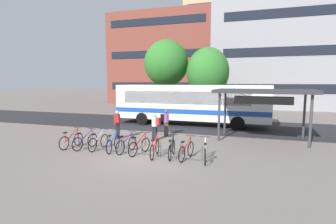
{
  "coord_description": "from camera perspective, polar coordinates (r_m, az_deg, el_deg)",
  "views": [
    {
      "loc": [
        4.45,
        -10.44,
        3.44
      ],
      "look_at": [
        -0.2,
        4.38,
        1.6
      ],
      "focal_mm": 27.03,
      "sensor_mm": 36.0,
      "label": 1
    }
  ],
  "objects": [
    {
      "name": "parked_bicycle_silver_2",
      "position": [
        13.5,
        -15.38,
        -6.56
      ],
      "size": [
        0.52,
        1.72,
        0.99
      ],
      "rotation": [
        0.0,
        0.0,
        1.52
      ],
      "color": "black",
      "rests_on": "ground"
    },
    {
      "name": "bus_lane_asphalt",
      "position": [
        20.56,
        4.69,
        -2.87
      ],
      "size": [
        80.0,
        7.2,
        0.01
      ],
      "primitive_type": "cube",
      "color": "#232326",
      "rests_on": "ground"
    },
    {
      "name": "parked_bicycle_white_9",
      "position": [
        11.25,
        8.35,
        -9.06
      ],
      "size": [
        0.52,
        1.71,
        0.99
      ],
      "rotation": [
        0.0,
        0.0,
        1.73
      ],
      "color": "black",
      "rests_on": "ground"
    },
    {
      "name": "ground",
      "position": [
        11.86,
        -5.51,
        -10.13
      ],
      "size": [
        200.0,
        200.0,
        0.0
      ],
      "primitive_type": "plane",
      "color": "#6B605B"
    },
    {
      "name": "building_right_wing",
      "position": [
        39.92,
        30.88,
        13.56
      ],
      "size": [
        26.97,
        10.86,
        17.6
      ],
      "color": "gray",
      "rests_on": "ground"
    },
    {
      "name": "city_bus",
      "position": [
        20.29,
        5.31,
        2.04
      ],
      "size": [
        12.05,
        2.68,
        3.2
      ],
      "rotation": [
        0.0,
        0.0,
        -0.01
      ],
      "color": "white",
      "rests_on": "ground"
    },
    {
      "name": "commuter_red_pack_1",
      "position": [
        15.58,
        -11.35,
        -2.36
      ],
      "size": [
        0.46,
        0.59,
        1.73
      ],
      "rotation": [
        0.0,
        0.0,
        1.89
      ],
      "color": "black",
      "rests_on": "ground"
    },
    {
      "name": "parked_bicycle_red_8",
      "position": [
        11.47,
        4.16,
        -8.7
      ],
      "size": [
        0.52,
        1.71,
        0.99
      ],
      "rotation": [
        0.0,
        0.0,
        1.41
      ],
      "color": "black",
      "rests_on": "ground"
    },
    {
      "name": "parked_bicycle_purple_1",
      "position": [
        13.82,
        -18.17,
        -6.35
      ],
      "size": [
        0.55,
        1.7,
        0.99
      ],
      "rotation": [
        0.0,
        0.0,
        1.37
      ],
      "color": "black",
      "rests_on": "ground"
    },
    {
      "name": "transit_shelter",
      "position": [
        15.87,
        20.72,
        4.06
      ],
      "size": [
        5.71,
        3.5,
        3.01
      ],
      "rotation": [
        0.0,
        0.0,
        -0.06
      ],
      "color": "#38383D",
      "rests_on": "ground"
    },
    {
      "name": "parked_bicycle_black_7",
      "position": [
        11.69,
        0.84,
        -8.39
      ],
      "size": [
        0.52,
        1.72,
        0.99
      ],
      "rotation": [
        0.0,
        0.0,
        1.7
      ],
      "color": "black",
      "rests_on": "ground"
    },
    {
      "name": "commuter_red_pack_2",
      "position": [
        14.92,
        -2.92,
        -2.87
      ],
      "size": [
        0.54,
        0.36,
        1.63
      ],
      "rotation": [
        0.0,
        0.0,
        3.07
      ],
      "color": "black",
      "rests_on": "ground"
    },
    {
      "name": "bike_rack",
      "position": [
        12.47,
        -8.0,
        -8.88
      ],
      "size": [
        7.78,
        0.44,
        0.7
      ],
      "rotation": [
        0.0,
        0.0,
        -0.05
      ],
      "color": "#47474C",
      "rests_on": "ground"
    },
    {
      "name": "street_tree_1",
      "position": [
        28.45,
        -0.41,
        10.92
      ],
      "size": [
        4.88,
        4.88,
        8.05
      ],
      "color": "brown",
      "rests_on": "ground"
    },
    {
      "name": "parked_bicycle_red_5",
      "position": [
        12.28,
        -6.46,
        -7.69
      ],
      "size": [
        0.56,
        1.69,
        0.99
      ],
      "rotation": [
        0.0,
        0.0,
        1.36
      ],
      "color": "black",
      "rests_on": "ground"
    },
    {
      "name": "commuter_black_pack_0",
      "position": [
        16.1,
        -0.56,
        -2.01
      ],
      "size": [
        0.6,
        0.51,
        1.69
      ],
      "rotation": [
        0.0,
        0.0,
        0.45
      ],
      "color": "#47382D",
      "rests_on": "ground"
    },
    {
      "name": "parked_bicycle_red_0",
      "position": [
        14.31,
        -20.96,
        -6.01
      ],
      "size": [
        0.52,
        1.72,
        0.99
      ],
      "rotation": [
        0.0,
        0.0,
        1.48
      ],
      "color": "black",
      "rests_on": "ground"
    },
    {
      "name": "parked_bicycle_red_6",
      "position": [
        11.78,
        -2.99,
        -8.27
      ],
      "size": [
        0.52,
        1.72,
        0.99
      ],
      "rotation": [
        0.0,
        0.0,
        1.68
      ],
      "color": "black",
      "rests_on": "ground"
    },
    {
      "name": "building_left_wing",
      "position": [
        43.94,
        -0.22,
        11.58
      ],
      "size": [
        16.87,
        11.12,
        14.23
      ],
      "color": "brown",
      "rests_on": "ground"
    },
    {
      "name": "parked_bicycle_purple_4",
      "position": [
        12.66,
        -9.36,
        -7.29
      ],
      "size": [
        0.52,
        1.71,
        0.99
      ],
      "rotation": [
        0.0,
        0.0,
        1.42
      ],
      "color": "black",
      "rests_on": "ground"
    },
    {
      "name": "parked_bicycle_blue_3",
      "position": [
        12.98,
        -12.26,
        -7.0
      ],
      "size": [
        0.52,
        1.71,
        0.99
      ],
      "rotation": [
        0.0,
        0.0,
        1.71
      ],
      "color": "black",
      "rests_on": "ground"
    },
    {
      "name": "building_centre_block",
      "position": [
        49.46,
        13.43,
        12.89
      ],
      "size": [
        14.75,
        11.08,
        17.71
      ],
      "color": "tan",
      "rests_on": "ground"
    },
    {
      "name": "street_tree_0",
      "position": [
        26.71,
        8.95,
        8.82
      ],
      "size": [
        4.35,
        4.35,
        6.99
      ],
      "color": "brown",
      "rests_on": "ground"
    }
  ]
}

